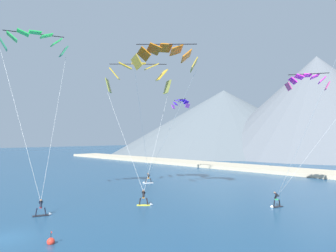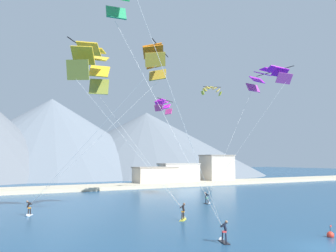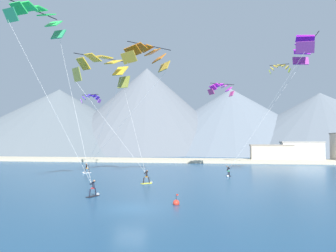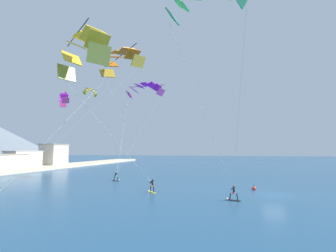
{
  "view_description": "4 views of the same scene",
  "coord_description": "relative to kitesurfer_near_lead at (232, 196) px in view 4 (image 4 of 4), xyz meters",
  "views": [
    {
      "loc": [
        25.86,
        -7.9,
        7.52
      ],
      "look_at": [
        -2.51,
        18.88,
        8.75
      ],
      "focal_mm": 35.0,
      "sensor_mm": 36.0,
      "label": 1
    },
    {
      "loc": [
        -22.96,
        -17.13,
        6.09
      ],
      "look_at": [
        -1.97,
        17.73,
        9.72
      ],
      "focal_mm": 40.0,
      "sensor_mm": 36.0,
      "label": 2
    },
    {
      "loc": [
        7.13,
        -25.41,
        5.4
      ],
      "look_at": [
        0.94,
        13.38,
        7.12
      ],
      "focal_mm": 35.0,
      "sensor_mm": 36.0,
      "label": 3
    },
    {
      "loc": [
        -34.4,
        4.79,
        5.43
      ],
      "look_at": [
        3.74,
        14.07,
        8.97
      ],
      "focal_mm": 28.0,
      "sensor_mm": 36.0,
      "label": 4
    }
  ],
  "objects": [
    {
      "name": "ground_plane",
      "position": [
        4.91,
        -4.91,
        -0.47
      ],
      "size": [
        400.0,
        400.0,
        0.0
      ],
      "primitive_type": "plane",
      "color": "navy"
    },
    {
      "name": "kitesurfer_near_lead",
      "position": [
        0.0,
        0.0,
        0.0
      ],
      "size": [
        0.99,
        1.77,
        1.69
      ],
      "color": "black",
      "rests_on": "ground"
    },
    {
      "name": "kitesurfer_near_trail",
      "position": [
        3.04,
        9.98,
        0.07
      ],
      "size": [
        1.51,
        1.52,
        1.8
      ],
      "color": "yellow",
      "rests_on": "ground"
    },
    {
      "name": "kitesurfer_far_left",
      "position": [
        13.18,
        19.42,
        -0.0
      ],
      "size": [
        0.82,
        1.78,
        1.66
      ],
      "color": "black",
      "rests_on": "ground"
    },
    {
      "name": "parafoil_kite_near_trail",
      "position": [
        -4.98,
        15.26,
        15.7
      ],
      "size": [
        11.24,
        9.54,
        16.49
      ],
      "color": "olive"
    },
    {
      "name": "parafoil_kite_mid_center",
      "position": [
        1.84,
        14.05,
        16.88
      ],
      "size": [
        14.6,
        10.85,
        17.34
      ],
      "color": "gold"
    },
    {
      "name": "parafoil_kite_far_left",
      "position": [
        23.79,
        17.98,
        18.17
      ],
      "size": [
        12.07,
        8.78,
        18.56
      ],
      "color": "#9E3998"
    },
    {
      "name": "parafoil_kite_distant_low_drift",
      "position": [
        22.71,
        30.59,
        18.01
      ],
      "size": [
        3.84,
        1.8,
        1.54
      ],
      "color": "olive"
    },
    {
      "name": "parafoil_kite_distant_mid_solo",
      "position": [
        12.26,
        29.87,
        14.45
      ],
      "size": [
        4.93,
        4.43,
        2.18
      ],
      "color": "#C73E85"
    },
    {
      "name": "race_marker_buoy",
      "position": [
        8.36,
        -2.92,
        -0.32
      ],
      "size": [
        0.56,
        0.56,
        1.02
      ],
      "color": "red",
      "rests_on": "ground"
    },
    {
      "name": "shore_building_harbour_front",
      "position": [
        32.33,
        56.43,
        2.1
      ],
      "size": [
        10.22,
        4.54,
        5.12
      ],
      "color": "silver",
      "rests_on": "ground"
    },
    {
      "name": "shore_building_promenade_mid",
      "position": [
        24.62,
        54.58,
        1.72
      ],
      "size": [
        10.38,
        4.63,
        4.35
      ],
      "color": "beige",
      "rests_on": "ground"
    },
    {
      "name": "shore_building_quay_east",
      "position": [
        43.09,
        54.87,
        3.16
      ],
      "size": [
        7.92,
        5.59,
        7.24
      ],
      "color": "#B7AD9E",
      "rests_on": "ground"
    }
  ]
}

